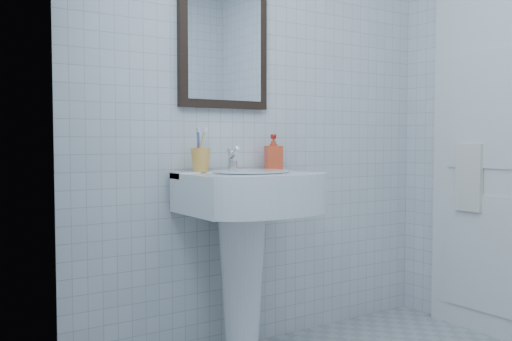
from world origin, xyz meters
TOP-DOWN VIEW (x-y plane):
  - wall_back at (0.00, 1.20)m, footprint 2.20×0.02m
  - wall_left at (-1.10, 0.00)m, footprint 0.02×2.40m
  - washbasin at (-0.27, 0.99)m, footprint 0.61×0.45m
  - faucet at (-0.27, 1.10)m, footprint 0.05×0.11m
  - toothbrush_cup at (-0.44, 1.10)m, footprint 0.11×0.11m
  - soap_dispenser at (-0.01, 1.11)m, footprint 0.10×0.10m
  - wall_mirror at (-0.27, 1.18)m, footprint 0.50×0.04m
  - bathroom_door at (1.08, 0.55)m, footprint 0.04×0.80m
  - towel_ring at (1.06, 0.69)m, footprint 0.01×0.18m
  - hand_towel at (1.04, 0.69)m, footprint 0.03×0.16m

SIDE VIEW (x-z plane):
  - washbasin at x=-0.27m, z-range 0.16..1.10m
  - hand_towel at x=1.04m, z-range 0.68..1.06m
  - faucet at x=-0.27m, z-range 0.92..1.04m
  - toothbrush_cup at x=-0.44m, z-range 0.93..1.04m
  - bathroom_door at x=1.08m, z-range 0.00..2.00m
  - soap_dispenser at x=-0.01m, z-range 0.93..1.11m
  - towel_ring at x=1.06m, z-range 0.96..1.14m
  - wall_back at x=0.00m, z-range 0.00..2.50m
  - wall_left at x=-1.10m, z-range 0.00..2.50m
  - wall_mirror at x=-0.27m, z-range 1.24..1.86m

